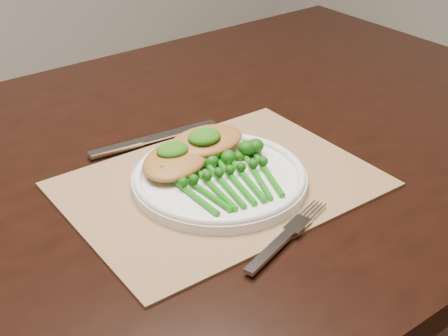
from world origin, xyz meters
TOP-DOWN VIEW (x-y plane):
  - placemat at (-0.05, -0.20)m, footprint 0.42×0.31m
  - dinner_plate at (-0.06, -0.20)m, footprint 0.25×0.25m
  - knife at (-0.08, -0.03)m, footprint 0.22×0.04m
  - fork at (-0.05, -0.34)m, footprint 0.17×0.07m
  - chicken_fillet_left at (-0.09, -0.14)m, footprint 0.15×0.14m
  - chicken_fillet_right at (-0.03, -0.13)m, footprint 0.13×0.09m
  - pesto_dollop_left at (-0.09, -0.14)m, footprint 0.05×0.04m
  - pesto_dollop_right at (-0.04, -0.14)m, footprint 0.05×0.04m
  - broccolini_bundle at (-0.06, -0.23)m, footprint 0.16×0.18m

SIDE VIEW (x-z plane):
  - placemat at x=-0.05m, z-range 0.75..0.75m
  - fork at x=-0.05m, z-range 0.76..0.76m
  - knife at x=-0.08m, z-range 0.75..0.76m
  - dinner_plate at x=-0.06m, z-range 0.75..0.78m
  - broccolini_bundle at x=-0.06m, z-range 0.75..0.79m
  - chicken_fillet_left at x=-0.09m, z-range 0.77..0.79m
  - chicken_fillet_right at x=-0.03m, z-range 0.77..0.80m
  - pesto_dollop_left at x=-0.09m, z-range 0.79..0.80m
  - pesto_dollop_right at x=-0.04m, z-range 0.79..0.81m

